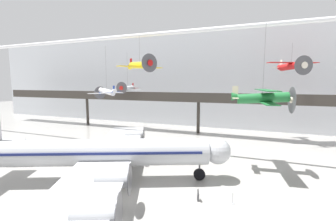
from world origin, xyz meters
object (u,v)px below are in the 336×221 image
at_px(suspended_plane_red_highwing, 291,66).
at_px(stanchion_barrier, 233,200).
at_px(info_sign_pedestal, 198,196).
at_px(suspended_plane_white_twin, 107,92).
at_px(suspended_plane_yellow_lowwing, 140,65).
at_px(suspended_plane_silver_racer, 128,88).
at_px(airliner_silver_main, 99,153).
at_px(suspended_plane_green_biplane, 263,98).

xyz_separation_m(suspended_plane_red_highwing, stanchion_barrier, (-7.53, -27.01, -13.81)).
relative_size(stanchion_barrier, info_sign_pedestal, 0.87).
bearing_deg(suspended_plane_white_twin, info_sign_pedestal, 166.22).
xyz_separation_m(suspended_plane_yellow_lowwing, stanchion_barrier, (15.69, -11.80, -13.45)).
bearing_deg(suspended_plane_yellow_lowwing, info_sign_pedestal, -13.55).
xyz_separation_m(suspended_plane_silver_racer, stanchion_barrier, (26.41, -25.77, -9.42)).
distance_m(suspended_plane_silver_racer, stanchion_barrier, 38.08).
xyz_separation_m(suspended_plane_yellow_lowwing, suspended_plane_white_twin, (-9.94, 4.84, -4.47)).
bearing_deg(suspended_plane_white_twin, suspended_plane_silver_racer, -61.51).
distance_m(airliner_silver_main, suspended_plane_white_twin, 21.36).
height_order(stanchion_barrier, info_sign_pedestal, info_sign_pedestal).
height_order(suspended_plane_red_highwing, info_sign_pedestal, suspended_plane_red_highwing).
relative_size(suspended_plane_silver_racer, stanchion_barrier, 8.85).
bearing_deg(info_sign_pedestal, suspended_plane_silver_racer, 110.58).
bearing_deg(airliner_silver_main, info_sign_pedestal, -23.84).
xyz_separation_m(suspended_plane_white_twin, stanchion_barrier, (25.63, -16.65, -8.99)).
xyz_separation_m(suspended_plane_yellow_lowwing, suspended_plane_silver_racer, (-10.72, 13.97, -4.03)).
xyz_separation_m(airliner_silver_main, info_sign_pedestal, (11.23, -0.16, -2.83)).
distance_m(suspended_plane_green_biplane, stanchion_barrier, 13.28).
distance_m(suspended_plane_white_twin, stanchion_barrier, 31.86).
bearing_deg(airliner_silver_main, suspended_plane_yellow_lowwing, 73.35).
bearing_deg(suspended_plane_red_highwing, suspended_plane_green_biplane, -41.52).
height_order(airliner_silver_main, suspended_plane_silver_racer, suspended_plane_silver_racer).
bearing_deg(suspended_plane_green_biplane, airliner_silver_main, -157.15).
bearing_deg(airliner_silver_main, stanchion_barrier, -21.27).
distance_m(suspended_plane_green_biplane, suspended_plane_red_highwing, 18.83).
bearing_deg(suspended_plane_red_highwing, airliner_silver_main, -63.64).
distance_m(stanchion_barrier, info_sign_pedestal, 3.15).
bearing_deg(stanchion_barrier, suspended_plane_green_biplane, 75.95).
bearing_deg(stanchion_barrier, suspended_plane_red_highwing, 74.43).
bearing_deg(stanchion_barrier, suspended_plane_yellow_lowwing, 143.04).
distance_m(airliner_silver_main, suspended_plane_red_highwing, 36.72).
bearing_deg(suspended_plane_red_highwing, stanchion_barrier, -40.69).
height_order(airliner_silver_main, suspended_plane_green_biplane, suspended_plane_green_biplane).
bearing_deg(suspended_plane_green_biplane, info_sign_pedestal, -126.42).
distance_m(airliner_silver_main, suspended_plane_silver_racer, 29.57).
bearing_deg(suspended_plane_red_highwing, suspended_plane_white_twin, -97.76).
bearing_deg(suspended_plane_green_biplane, suspended_plane_red_highwing, 65.53).
distance_m(suspended_plane_white_twin, info_sign_pedestal, 29.73).
relative_size(suspended_plane_white_twin, info_sign_pedestal, 8.33).
xyz_separation_m(suspended_plane_white_twin, suspended_plane_silver_racer, (-0.78, 9.12, 0.44)).
bearing_deg(info_sign_pedestal, stanchion_barrier, -9.99).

